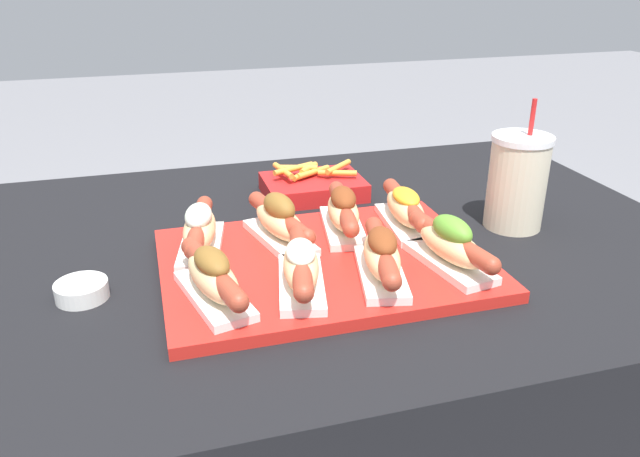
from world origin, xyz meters
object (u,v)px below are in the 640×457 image
hot_dog_1 (301,266)px  hot_dog_2 (382,256)px  hot_dog_6 (343,211)px  hot_dog_7 (405,209)px  fries_basket (313,186)px  drink_cup (517,182)px  hot_dog_4 (200,229)px  hot_dog_3 (451,244)px  hot_dog_5 (280,220)px  sauce_bowl (82,289)px  hot_dog_0 (213,277)px  serving_tray (324,263)px

hot_dog_1 → hot_dog_2: hot_dog_2 is taller
hot_dog_6 → hot_dog_7: hot_dog_6 is taller
hot_dog_7 → fries_basket: 0.25m
drink_cup → hot_dog_4: bearing=178.2°
hot_dog_1 → hot_dog_6: 0.20m
hot_dog_3 → hot_dog_5: hot_dog_5 is taller
hot_dog_5 → sauce_bowl: (-0.30, -0.07, -0.04)m
hot_dog_0 → hot_dog_6: bearing=35.4°
hot_dog_7 → drink_cup: (0.20, -0.01, 0.03)m
hot_dog_3 → drink_cup: drink_cup is taller
hot_dog_1 → hot_dog_7: 0.26m
hot_dog_4 → fries_basket: size_ratio=1.04×
fries_basket → hot_dog_1: bearing=-107.8°
hot_dog_3 → hot_dog_6: 0.20m
hot_dog_3 → hot_dog_5: (-0.22, 0.15, 0.00)m
hot_dog_6 → drink_cup: drink_cup is taller
serving_tray → fries_basket: 0.31m
hot_dog_0 → sauce_bowl: (-0.17, 0.09, -0.04)m
serving_tray → hot_dog_5: bearing=122.5°
hot_dog_4 → fries_basket: bearing=42.8°
hot_dog_2 → hot_dog_3: bearing=2.3°
hot_dog_4 → hot_dog_7: (0.34, -0.01, -0.00)m
hot_dog_4 → hot_dog_6: bearing=1.9°
hot_dog_4 → sauce_bowl: size_ratio=2.75×
hot_dog_1 → hot_dog_7: same height
sauce_bowl → drink_cup: drink_cup is taller
hot_dog_0 → hot_dog_2: size_ratio=1.00×
hot_dog_2 → hot_dog_7: bearing=56.6°
sauce_bowl → hot_dog_1: bearing=-16.4°
hot_dog_1 → fries_basket: bearing=72.2°
hot_dog_0 → hot_dog_4: (-0.00, 0.16, 0.00)m
hot_dog_1 → hot_dog_3: bearing=0.3°
hot_dog_3 → sauce_bowl: hot_dog_3 is taller
hot_dog_6 → drink_cup: bearing=-4.6°
hot_dog_0 → hot_dog_6: (0.23, 0.16, 0.00)m
hot_dog_4 → fries_basket: (0.24, 0.22, -0.03)m
serving_tray → hot_dog_4: hot_dog_4 is taller
hot_dog_5 → hot_dog_7: (0.21, -0.00, -0.00)m
hot_dog_1 → hot_dog_7: (0.22, 0.15, 0.00)m
hot_dog_0 → hot_dog_4: 0.16m
fries_basket → drink_cup: bearing=-39.2°
hot_dog_1 → hot_dog_5: 0.15m
hot_dog_5 → hot_dog_6: size_ratio=0.99×
hot_dog_2 → sauce_bowl: (-0.41, 0.09, -0.04)m
hot_dog_2 → hot_dog_4: size_ratio=1.00×
hot_dog_2 → sauce_bowl: 0.42m
hot_dog_1 → hot_dog_4: size_ratio=1.00×
hot_dog_5 → fries_basket: bearing=62.7°
hot_dog_1 → sauce_bowl: hot_dog_1 is taller
hot_dog_6 → serving_tray: bearing=-123.7°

